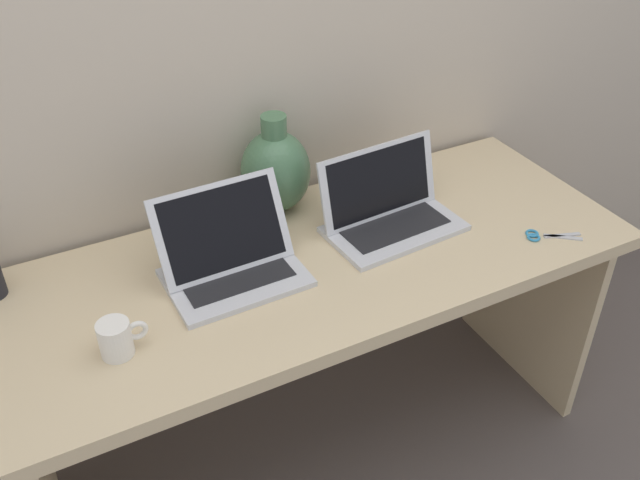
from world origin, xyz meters
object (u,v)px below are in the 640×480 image
laptop_left (229,255)px  green_vase (276,170)px  coffee_mug (117,338)px  scissors (543,236)px  laptop_right (387,207)px

laptop_left → green_vase: green_vase is taller
coffee_mug → scissors: size_ratio=0.76×
laptop_left → green_vase: bearing=44.5°
laptop_left → green_vase: size_ratio=1.19×
green_vase → coffee_mug: (-0.54, -0.37, -0.08)m
laptop_left → laptop_right: (0.45, 0.01, -0.00)m
laptop_left → coffee_mug: laptop_left is taller
laptop_left → green_vase: 0.33m
scissors → laptop_left: bearing=163.4°
laptop_right → green_vase: size_ratio=1.32×
laptop_right → coffee_mug: bearing=-168.7°
laptop_left → green_vase: (0.23, 0.22, 0.06)m
green_vase → coffee_mug: size_ratio=2.60×
laptop_left → coffee_mug: bearing=-155.1°
laptop_left → scissors: laptop_left is taller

